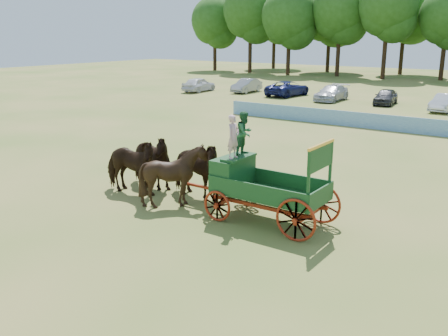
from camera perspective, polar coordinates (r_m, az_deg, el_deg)
ground at (r=18.27m, az=5.78°, el=-5.02°), size 160.00×160.00×0.00m
horse_lead_left at (r=20.16m, az=-10.76°, el=0.22°), size 2.89×1.52×2.35m
horse_lead_right at (r=20.91m, az=-8.61°, el=0.86°), size 2.94×1.67×2.35m
horse_wheel_left at (r=18.55m, az=-5.58°, el=-0.87°), size 2.24×2.02×2.35m
horse_wheel_right at (r=19.37m, az=-3.46°, el=-0.14°), size 2.89×1.53×2.35m
farm_dray at (r=17.18m, az=3.19°, el=-0.63°), size 6.00×2.00×3.68m
sponsor_banner at (r=34.77m, az=19.20°, el=4.80°), size 26.00×0.08×1.05m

